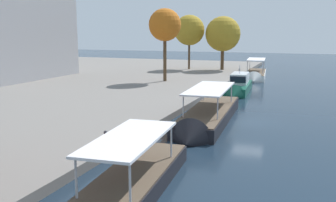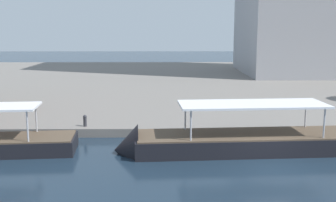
# 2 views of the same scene
# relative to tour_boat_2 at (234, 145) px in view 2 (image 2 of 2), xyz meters

# --- Properties ---
(ground_plane) EXTENTS (220.00, 220.00, 0.00)m
(ground_plane) POSITION_rel_tour_boat_2_xyz_m (1.69, -3.18, -0.36)
(ground_plane) COLOR #192838
(dock_promenade) EXTENTS (120.00, 55.00, 0.58)m
(dock_promenade) POSITION_rel_tour_boat_2_xyz_m (1.69, 30.74, -0.06)
(dock_promenade) COLOR slate
(dock_promenade) RESTS_ON ground_plane
(tour_boat_2) EXTENTS (15.22, 4.24, 4.16)m
(tour_boat_2) POSITION_rel_tour_boat_2_xyz_m (0.00, 0.00, 0.00)
(tour_boat_2) COLOR black
(tour_boat_2) RESTS_ON ground_plane
(mooring_bollard_1) EXTENTS (0.26, 0.26, 0.80)m
(mooring_bollard_1) POSITION_rel_tour_boat_2_xyz_m (-9.59, 4.07, 0.66)
(mooring_bollard_1) COLOR #2D2D33
(mooring_bollard_1) RESTS_ON dock_promenade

